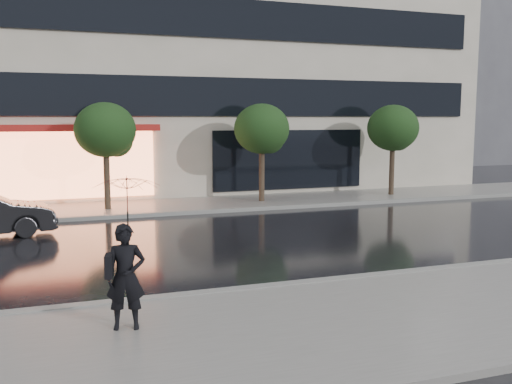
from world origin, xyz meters
name	(u,v)px	position (x,y,z in m)	size (l,w,h in m)	color
ground	(289,275)	(0.00, 0.00, 0.00)	(120.00, 120.00, 0.00)	black
sidewalk_near	(364,321)	(0.00, -3.25, 0.06)	(60.00, 4.50, 0.12)	slate
sidewalk_far	(187,205)	(0.00, 10.25, 0.06)	(60.00, 3.50, 0.12)	slate
curb_near	(308,284)	(0.00, -1.00, 0.07)	(60.00, 0.25, 0.14)	gray
curb_far	(198,212)	(0.00, 8.50, 0.07)	(60.00, 0.25, 0.14)	gray
office_building	(150,4)	(0.00, 17.97, 9.00)	(30.00, 12.76, 18.00)	beige
bg_building_right	(452,61)	(26.00, 28.00, 8.00)	(12.00, 12.00, 16.00)	#4C4C54
tree_mid_west	(107,132)	(-2.94, 10.03, 2.92)	(2.20, 2.20, 3.99)	#33261C
tree_mid_east	(263,131)	(3.06, 10.03, 2.92)	(2.20, 2.20, 3.99)	#33261C
tree_far_east	(394,130)	(9.06, 10.03, 2.92)	(2.20, 2.20, 3.99)	#33261C
pedestrian_with_umbrella	(127,227)	(-3.73, -2.42, 1.75)	(1.19, 1.20, 2.43)	black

